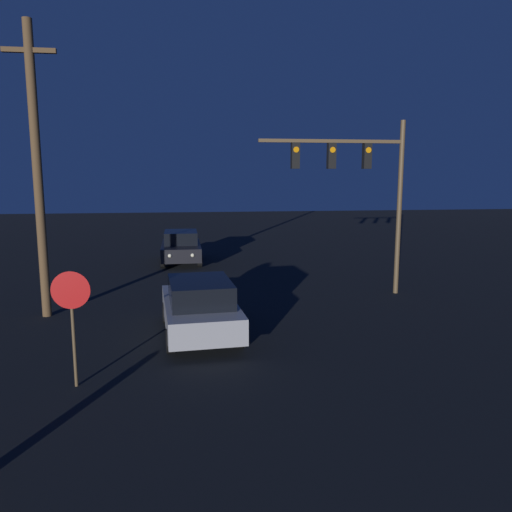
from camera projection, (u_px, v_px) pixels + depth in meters
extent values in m
cube|color=#99999E|center=(200.00, 312.00, 13.82)|extent=(2.23, 4.40, 0.66)
cube|color=black|center=(200.00, 291.00, 13.51)|extent=(1.79, 2.44, 0.61)
cylinder|color=black|center=(166.00, 313.00, 14.97)|extent=(0.26, 0.63, 0.62)
cylinder|color=black|center=(224.00, 309.00, 15.33)|extent=(0.26, 0.63, 0.62)
cylinder|color=black|center=(170.00, 341.00, 12.41)|extent=(0.26, 0.63, 0.62)
cylinder|color=black|center=(240.00, 336.00, 12.78)|extent=(0.26, 0.63, 0.62)
sphere|color=#F9EFC6|center=(176.00, 293.00, 15.78)|extent=(0.18, 0.18, 0.18)
sphere|color=#F9EFC6|center=(209.00, 291.00, 16.00)|extent=(0.18, 0.18, 0.18)
cube|color=black|center=(181.00, 250.00, 25.22)|extent=(1.96, 4.29, 0.66)
cube|color=black|center=(181.00, 237.00, 25.33)|extent=(1.65, 2.34, 0.61)
cylinder|color=black|center=(200.00, 260.00, 24.11)|extent=(0.22, 0.62, 0.62)
cylinder|color=black|center=(163.00, 261.00, 23.86)|extent=(0.22, 0.62, 0.62)
cylinder|color=black|center=(198.00, 252.00, 26.70)|extent=(0.22, 0.62, 0.62)
cylinder|color=black|center=(165.00, 253.00, 26.44)|extent=(0.22, 0.62, 0.62)
sphere|color=#F9EFC6|center=(193.00, 255.00, 23.19)|extent=(0.18, 0.18, 0.18)
sphere|color=#F9EFC6|center=(170.00, 256.00, 23.03)|extent=(0.18, 0.18, 0.18)
cylinder|color=brown|center=(399.00, 209.00, 18.30)|extent=(0.18, 0.18, 6.33)
cube|color=brown|center=(332.00, 141.00, 17.56)|extent=(5.23, 0.12, 0.12)
cube|color=black|center=(367.00, 156.00, 17.82)|extent=(0.28, 0.28, 0.90)
cylinder|color=orange|center=(369.00, 150.00, 17.64)|extent=(0.20, 0.02, 0.20)
cube|color=black|center=(331.00, 156.00, 17.64)|extent=(0.28, 0.28, 0.90)
cylinder|color=orange|center=(333.00, 150.00, 17.46)|extent=(0.20, 0.02, 0.20)
cube|color=black|center=(295.00, 156.00, 17.46)|extent=(0.28, 0.28, 0.90)
cylinder|color=orange|center=(296.00, 150.00, 17.28)|extent=(0.20, 0.02, 0.20)
cylinder|color=brown|center=(73.00, 330.00, 10.30)|extent=(0.07, 0.07, 2.47)
cylinder|color=red|center=(71.00, 290.00, 10.15)|extent=(0.78, 0.03, 0.78)
cylinder|color=brown|center=(38.00, 174.00, 15.02)|extent=(0.28, 0.28, 8.85)
cube|color=brown|center=(29.00, 50.00, 14.45)|extent=(1.52, 0.14, 0.14)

